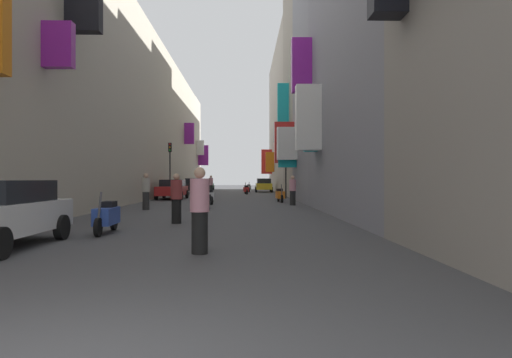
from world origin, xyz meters
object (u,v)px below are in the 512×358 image
parked_car_yellow (264,185)px  scooter_red (246,189)px  scooter_white (208,196)px  scooter_silver (249,188)px  parked_car_red (172,189)px  scooter_blue (107,216)px  pedestrian_near_left (146,191)px  pedestrian_mid_street (211,185)px  traffic_light_far_corner (286,159)px  pedestrian_near_right (176,199)px  scooter_orange (280,195)px  parked_car_black (194,186)px  parked_car_green (206,184)px  scooter_black (204,200)px  pedestrian_crossing (293,190)px  traffic_light_near_corner (170,160)px  pedestrian_far_away (200,211)px

parked_car_yellow → scooter_red: size_ratio=2.41×
scooter_white → scooter_silver: same height
parked_car_red → scooter_blue: parked_car_red is taller
pedestrian_near_left → parked_car_red: bearing=93.1°
pedestrian_mid_street → traffic_light_far_corner: (6.29, -8.91, 2.07)m
scooter_red → pedestrian_near_right: bearing=-94.9°
scooter_orange → pedestrian_mid_street: size_ratio=1.01×
traffic_light_far_corner → parked_car_black: bearing=124.8°
parked_car_yellow → parked_car_green: parked_car_yellow is taller
traffic_light_far_corner → pedestrian_near_left: bearing=-123.9°
scooter_black → pedestrian_mid_street: 20.08m
pedestrian_crossing → traffic_light_near_corner: (-8.81, 11.60, 2.18)m
parked_car_yellow → pedestrian_far_away: pedestrian_far_away is taller
scooter_black → parked_car_black: bearing=98.0°
parked_car_yellow → pedestrian_near_left: pedestrian_near_left is taller
parked_car_yellow → scooter_orange: parked_car_yellow is taller
parked_car_green → parked_car_red: bearing=-90.2°
scooter_blue → pedestrian_near_right: pedestrian_near_right is taller
scooter_orange → pedestrian_crossing: size_ratio=1.10×
parked_car_red → scooter_black: bearing=-72.5°
scooter_red → scooter_blue: (-3.78, -29.47, 0.00)m
parked_car_green → pedestrian_near_left: bearing=-89.2°
scooter_white → pedestrian_near_right: (-0.06, -10.87, 0.36)m
pedestrian_crossing → pedestrian_near_right: size_ratio=1.01×
pedestrian_near_right → traffic_light_far_corner: 18.77m
pedestrian_crossing → pedestrian_near_left: size_ratio=0.95×
pedestrian_near_right → parked_car_black: bearing=95.8°
scooter_orange → scooter_black: (-4.19, -6.08, 0.00)m
pedestrian_near_left → parked_car_green: bearing=90.8°
parked_car_yellow → scooter_white: (-4.21, -23.05, -0.33)m
scooter_blue → traffic_light_near_corner: size_ratio=0.44×
parked_car_green → scooter_black: 35.76m
pedestrian_near_right → pedestrian_far_away: pedestrian_far_away is taller
parked_car_black → scooter_red: 6.00m
parked_car_black → pedestrian_near_right: 29.91m
parked_car_yellow → parked_car_green: 11.13m
pedestrian_crossing → scooter_blue: bearing=-117.6°
pedestrian_far_away → pedestrian_near_right: bearing=103.4°
pedestrian_crossing → traffic_light_far_corner: size_ratio=0.38×
parked_car_red → pedestrian_near_right: (3.07, -17.29, 0.07)m
pedestrian_mid_street → pedestrian_near_right: bearing=-87.8°
scooter_orange → parked_car_black: bearing=113.7°
traffic_light_near_corner → traffic_light_far_corner: bearing=-20.0°
scooter_red → pedestrian_near_right: (-2.30, -26.97, 0.36)m
parked_car_black → pedestrian_near_left: 23.39m
pedestrian_near_left → pedestrian_crossing: bearing=23.8°
scooter_blue → traffic_light_near_corner: traffic_light_near_corner is taller
scooter_orange → scooter_red: 14.28m
scooter_orange → pedestrian_near_right: size_ratio=1.10×
scooter_blue → scooter_black: bearing=79.5°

